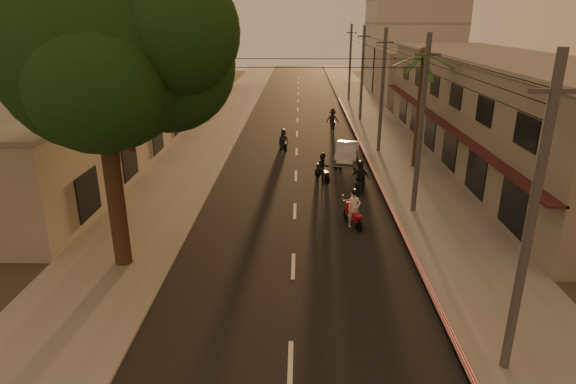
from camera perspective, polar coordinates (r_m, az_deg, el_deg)
name	(u,v)px	position (r m, az deg, el deg)	size (l,w,h in m)	color
ground	(292,292)	(18.28, 0.54, -11.81)	(160.00, 160.00, 0.00)	#383023
road	(297,152)	(36.82, 1.03, 4.80)	(10.00, 140.00, 0.02)	black
sidewalk_right	(395,152)	(37.52, 12.60, 4.69)	(5.00, 140.00, 0.12)	slate
sidewalk_left	(199,150)	(37.60, -10.52, 4.87)	(5.00, 140.00, 0.12)	slate
curb_stripe	(373,171)	(32.36, 10.03, 2.52)	(0.20, 60.00, 0.20)	#AE1214
shophouse_row	(498,110)	(36.74, 23.65, 8.93)	(8.80, 34.20, 7.30)	gray
left_building	(76,136)	(33.52, -23.84, 6.14)	(8.20, 24.20, 5.20)	gray
broadleaf_tree	(109,52)	(18.99, -20.41, 15.30)	(9.60, 8.70, 12.10)	black
palm_tree	(424,60)	(32.58, 15.77, 14.88)	(5.00, 5.00, 8.20)	black
utility_poles	(384,64)	(36.17, 11.30, 14.68)	(1.20, 48.26, 9.00)	#38383A
filler_right	(413,75)	(62.44, 14.54, 13.23)	(8.00, 14.00, 6.00)	gray
filler_left_near	(162,95)	(52.07, -14.74, 11.10)	(8.00, 14.00, 4.40)	gray
filler_left_far	(197,65)	(69.29, -10.79, 14.53)	(8.00, 14.00, 7.00)	gray
scooter_red	(354,210)	(23.50, 7.80, -2.11)	(1.05, 1.91, 1.96)	black
scooter_mid_a	(323,168)	(29.95, 4.15, 2.83)	(1.34, 1.73, 1.83)	black
scooter_mid_b	(360,178)	(28.19, 8.55, 1.63)	(1.35, 1.85, 1.92)	black
scooter_far_a	(283,141)	(37.13, -0.56, 6.11)	(1.07, 1.60, 1.64)	black
scooter_far_b	(333,120)	(44.61, 5.30, 8.54)	(1.28, 1.95, 1.92)	black
parked_car	(347,153)	(34.19, 7.01, 4.64)	(2.12, 4.37, 1.38)	gray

